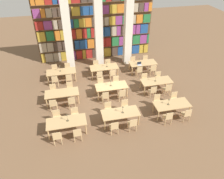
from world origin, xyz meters
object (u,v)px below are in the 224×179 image
chair_3 (75,114)px  chair_24 (55,80)px  desk_lamp_2 (169,101)px  chair_25 (55,70)px  chair_14 (72,102)px  chair_31 (108,64)px  reading_table_2 (172,105)px  reading_table_4 (111,87)px  reading_table_8 (143,64)px  chair_5 (108,109)px  pillar_left (67,32)px  pillar_right (128,27)px  chair_13 (53,90)px  chair_15 (70,88)px  laptop (139,64)px  reading_table_3 (62,94)px  chair_30 (113,74)px  chair_6 (133,124)px  chair_22 (167,89)px  chair_28 (99,76)px  desk_lamp_0 (67,116)px  desk_lamp_4 (156,77)px  chair_4 (114,127)px  reading_table_7 (104,68)px  chair_8 (168,117)px  desk_lamp_6 (107,63)px  chair_29 (96,66)px  chair_11 (174,98)px  chair_17 (101,84)px  chair_19 (116,82)px  chair_33 (133,62)px  reading_table_1 (120,114)px  chair_1 (57,117)px  chair_7 (125,106)px  chair_26 (69,79)px  pillar_center (98,29)px  reading_table_0 (66,122)px  chair_9 (158,101)px  desk_lamp_3 (111,82)px  chair_23 (158,77)px  chair_18 (122,94)px  chair_2 (77,134)px  desk_lamp_5 (60,67)px  reading_table_5 (156,82)px  chair_27 (68,69)px  chair_20 (153,91)px  chair_21 (145,79)px  chair_16 (105,97)px  chair_34 (153,69)px

chair_3 → chair_24: same height
desk_lamp_2 → chair_25: desk_lamp_2 is taller
chair_14 → chair_31: size_ratio=1.00×
reading_table_2 → reading_table_4: same height
reading_table_8 → chair_5: bearing=-129.2°
pillar_left → pillar_right: bearing=0.0°
chair_13 → chair_15: 1.09m
reading_table_8 → laptop: bearing=-144.3°
reading_table_3 → chair_30: bearing=27.3°
chair_6 → chair_30: bearing=88.9°
reading_table_2 → desk_lamp_2: (-0.22, 0.01, 0.35)m
chair_22 → chair_28: size_ratio=1.00×
desk_lamp_0 → desk_lamp_4: desk_lamp_4 is taller
chair_4 → reading_table_7: 6.04m
chair_8 → desk_lamp_6: size_ratio=2.13×
chair_14 → chair_29: size_ratio=1.00×
chair_11 → chair_17: bearing=-32.3°
chair_19 → chair_24: same height
reading_table_3 → chair_33: (5.68, 3.38, -0.17)m
reading_table_1 → chair_6: chair_6 is taller
chair_1 → chair_7: (3.93, 0.06, 0.00)m
chair_26 → chair_28: same height
pillar_center → reading_table_0: (-2.99, -6.99, -2.34)m
chair_8 → chair_11: (1.11, 1.49, 0.00)m
chair_26 → chair_9: bearing=-36.2°
desk_lamp_0 → pillar_right: bearing=53.2°
chair_15 → desk_lamp_3: (2.60, -0.65, 0.52)m
chair_23 → chair_18: bearing=25.0°
chair_31 → chair_13: bearing=32.1°
chair_4 → chair_15: (-2.02, 4.12, 0.00)m
chair_2 → chair_14: size_ratio=1.00×
chair_33 → desk_lamp_5: bearing=6.6°
chair_2 → chair_33: (5.05, 6.80, 0.00)m
chair_26 → desk_lamp_0: bearing=-94.0°
chair_2 → desk_lamp_2: desk_lamp_2 is taller
pillar_center → chair_15: 5.08m
chair_2 → chair_9: 5.25m
pillar_center → chair_6: pillar_center is taller
chair_18 → desk_lamp_5: 5.05m
pillar_center → chair_23: pillar_center is taller
reading_table_5 → chair_27: size_ratio=2.34×
pillar_right → chair_20: 5.67m
desk_lamp_3 → chair_11: bearing=-27.8°
chair_27 → pillar_center: bearing=-161.0°
desk_lamp_2 → chair_21: 3.32m
chair_14 → desk_lamp_5: bearing=98.9°
chair_25 → desk_lamp_6: 3.94m
desk_lamp_4 → reading_table_7: desk_lamp_4 is taller
chair_3 → chair_8: bearing=164.8°
chair_16 → chair_34: same height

